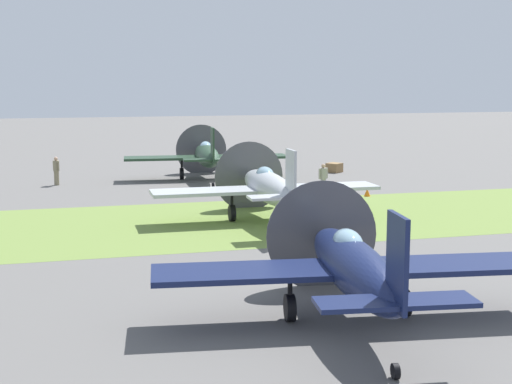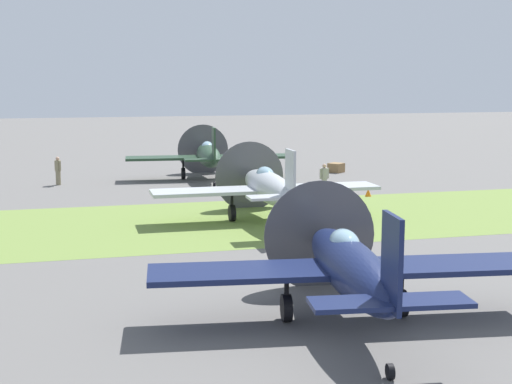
% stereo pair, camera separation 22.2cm
% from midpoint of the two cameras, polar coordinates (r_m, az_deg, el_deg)
% --- Properties ---
extents(ground_plane, '(160.00, 160.00, 0.00)m').
position_cam_midpoint_polar(ground_plane, '(44.94, -1.27, 0.67)').
color(ground_plane, '#605E5B').
extents(grass_verge, '(120.00, 11.00, 0.01)m').
position_cam_midpoint_polar(grass_verge, '(33.90, 3.19, -2.06)').
color(grass_verge, olive).
rests_on(grass_verge, ground).
extents(airplane_lead, '(10.54, 8.34, 3.74)m').
position_cam_midpoint_polar(airplane_lead, '(46.61, -3.64, 2.89)').
color(airplane_lead, '#233D28').
rests_on(airplane_lead, ground).
extents(airplane_wingman, '(10.51, 8.37, 3.77)m').
position_cam_midpoint_polar(airplane_wingman, '(32.97, 1.13, 0.41)').
color(airplane_wingman, '#B2B7BC').
rests_on(airplane_wingman, ground).
extents(airplane_trail, '(10.67, 8.47, 3.78)m').
position_cam_midpoint_polar(airplane_trail, '(19.39, 7.60, -5.73)').
color(airplane_trail, '#141E47').
rests_on(airplane_trail, ground).
extents(ground_crew_chief, '(0.60, 0.38, 1.73)m').
position_cam_midpoint_polar(ground_crew_chief, '(40.77, 5.52, 1.07)').
color(ground_crew_chief, '#9E998E').
rests_on(ground_crew_chief, ground).
extents(ground_crew_mechanic, '(0.38, 0.55, 1.73)m').
position_cam_midpoint_polar(ground_crew_mechanic, '(45.84, -15.12, 1.67)').
color(ground_crew_mechanic, '#847A5B').
rests_on(ground_crew_mechanic, ground).
extents(fuel_drum, '(0.60, 0.60, 0.90)m').
position_cam_midpoint_polar(fuel_drum, '(39.31, 1.87, 0.13)').
color(fuel_drum, black).
rests_on(fuel_drum, ground).
extents(supply_crate, '(1.26, 1.26, 0.64)m').
position_cam_midpoint_polar(supply_crate, '(50.58, 6.42, 1.91)').
color(supply_crate, olive).
rests_on(supply_crate, ground).
extents(runway_marker_cone, '(0.36, 0.36, 0.44)m').
position_cam_midpoint_polar(runway_marker_cone, '(40.54, 8.94, -0.03)').
color(runway_marker_cone, orange).
rests_on(runway_marker_cone, ground).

